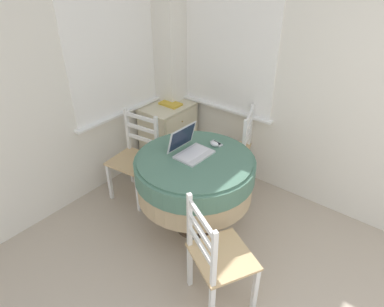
{
  "coord_description": "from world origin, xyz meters",
  "views": [
    {
      "loc": [
        -0.95,
        0.32,
        2.34
      ],
      "look_at": [
        1.14,
        1.99,
        0.7
      ],
      "focal_mm": 32.0,
      "sensor_mm": 36.0,
      "label": 1
    }
  ],
  "objects_px": {
    "cell_phone": "(216,143)",
    "dining_chair_near_back_window": "(136,158)",
    "round_dining_table": "(195,174)",
    "book_on_cabinet": "(171,104)",
    "computer_mouse": "(214,144)",
    "dining_chair_near_right_window": "(234,150)",
    "laptop": "(190,148)",
    "corner_cabinet": "(169,134)",
    "dining_chair_camera_near": "(217,257)"
  },
  "relations": [
    {
      "from": "dining_chair_near_right_window",
      "to": "dining_chair_near_back_window",
      "type": "bearing_deg",
      "value": 137.61
    },
    {
      "from": "laptop",
      "to": "dining_chair_near_right_window",
      "type": "height_order",
      "value": "laptop"
    },
    {
      "from": "cell_phone",
      "to": "dining_chair_near_back_window",
      "type": "distance_m",
      "value": 0.92
    },
    {
      "from": "computer_mouse",
      "to": "dining_chair_near_right_window",
      "type": "bearing_deg",
      "value": 11.4
    },
    {
      "from": "computer_mouse",
      "to": "dining_chair_camera_near",
      "type": "relative_size",
      "value": 0.09
    },
    {
      "from": "computer_mouse",
      "to": "cell_phone",
      "type": "distance_m",
      "value": 0.05
    },
    {
      "from": "laptop",
      "to": "corner_cabinet",
      "type": "xyz_separation_m",
      "value": [
        0.7,
        0.9,
        -0.46
      ]
    },
    {
      "from": "round_dining_table",
      "to": "book_on_cabinet",
      "type": "relative_size",
      "value": 4.3
    },
    {
      "from": "corner_cabinet",
      "to": "laptop",
      "type": "bearing_deg",
      "value": -128.03
    },
    {
      "from": "dining_chair_near_right_window",
      "to": "dining_chair_camera_near",
      "type": "height_order",
      "value": "same"
    },
    {
      "from": "round_dining_table",
      "to": "cell_phone",
      "type": "xyz_separation_m",
      "value": [
        0.31,
        -0.0,
        0.17
      ]
    },
    {
      "from": "cell_phone",
      "to": "book_on_cabinet",
      "type": "relative_size",
      "value": 0.54
    },
    {
      "from": "cell_phone",
      "to": "book_on_cabinet",
      "type": "height_order",
      "value": "cell_phone"
    },
    {
      "from": "laptop",
      "to": "corner_cabinet",
      "type": "relative_size",
      "value": 0.43
    },
    {
      "from": "book_on_cabinet",
      "to": "cell_phone",
      "type": "bearing_deg",
      "value": -115.21
    },
    {
      "from": "computer_mouse",
      "to": "cell_phone",
      "type": "relative_size",
      "value": 0.65
    },
    {
      "from": "cell_phone",
      "to": "corner_cabinet",
      "type": "height_order",
      "value": "cell_phone"
    },
    {
      "from": "dining_chair_near_back_window",
      "to": "dining_chair_camera_near",
      "type": "bearing_deg",
      "value": -111.07
    },
    {
      "from": "round_dining_table",
      "to": "dining_chair_camera_near",
      "type": "bearing_deg",
      "value": -130.2
    },
    {
      "from": "corner_cabinet",
      "to": "dining_chair_near_right_window",
      "type": "bearing_deg",
      "value": -86.13
    },
    {
      "from": "dining_chair_near_back_window",
      "to": "dining_chair_camera_near",
      "type": "relative_size",
      "value": 1.0
    },
    {
      "from": "corner_cabinet",
      "to": "round_dining_table",
      "type": "bearing_deg",
      "value": -126.92
    },
    {
      "from": "laptop",
      "to": "computer_mouse",
      "type": "relative_size",
      "value": 3.84
    },
    {
      "from": "dining_chair_camera_near",
      "to": "corner_cabinet",
      "type": "bearing_deg",
      "value": 51.78
    },
    {
      "from": "laptop",
      "to": "computer_mouse",
      "type": "height_order",
      "value": "laptop"
    },
    {
      "from": "cell_phone",
      "to": "dining_chair_camera_near",
      "type": "distance_m",
      "value": 1.08
    },
    {
      "from": "corner_cabinet",
      "to": "book_on_cabinet",
      "type": "bearing_deg",
      "value": -30.18
    },
    {
      "from": "round_dining_table",
      "to": "dining_chair_near_back_window",
      "type": "bearing_deg",
      "value": 88.12
    },
    {
      "from": "laptop",
      "to": "dining_chair_near_back_window",
      "type": "xyz_separation_m",
      "value": [
        -0.01,
        0.72,
        -0.38
      ]
    },
    {
      "from": "dining_chair_near_right_window",
      "to": "corner_cabinet",
      "type": "distance_m",
      "value": 0.89
    },
    {
      "from": "corner_cabinet",
      "to": "book_on_cabinet",
      "type": "xyz_separation_m",
      "value": [
        0.03,
        -0.02,
        0.39
      ]
    },
    {
      "from": "dining_chair_near_right_window",
      "to": "book_on_cabinet",
      "type": "xyz_separation_m",
      "value": [
        -0.03,
        0.87,
        0.31
      ]
    },
    {
      "from": "round_dining_table",
      "to": "corner_cabinet",
      "type": "xyz_separation_m",
      "value": [
        0.74,
        0.98,
        -0.24
      ]
    },
    {
      "from": "round_dining_table",
      "to": "book_on_cabinet",
      "type": "distance_m",
      "value": 1.24
    },
    {
      "from": "dining_chair_near_back_window",
      "to": "book_on_cabinet",
      "type": "distance_m",
      "value": 0.82
    },
    {
      "from": "round_dining_table",
      "to": "book_on_cabinet",
      "type": "bearing_deg",
      "value": 51.38
    },
    {
      "from": "laptop",
      "to": "cell_phone",
      "type": "bearing_deg",
      "value": -16.73
    },
    {
      "from": "round_dining_table",
      "to": "cell_phone",
      "type": "distance_m",
      "value": 0.36
    },
    {
      "from": "dining_chair_camera_near",
      "to": "book_on_cabinet",
      "type": "relative_size",
      "value": 3.76
    },
    {
      "from": "computer_mouse",
      "to": "dining_chair_near_back_window",
      "type": "bearing_deg",
      "value": 106.81
    },
    {
      "from": "dining_chair_near_right_window",
      "to": "dining_chair_camera_near",
      "type": "bearing_deg",
      "value": -151.72
    },
    {
      "from": "dining_chair_near_right_window",
      "to": "book_on_cabinet",
      "type": "height_order",
      "value": "dining_chair_near_right_window"
    },
    {
      "from": "dining_chair_camera_near",
      "to": "cell_phone",
      "type": "bearing_deg",
      "value": 36.19
    },
    {
      "from": "laptop",
      "to": "corner_cabinet",
      "type": "height_order",
      "value": "laptop"
    },
    {
      "from": "laptop",
      "to": "dining_chair_near_back_window",
      "type": "relative_size",
      "value": 0.35
    },
    {
      "from": "round_dining_table",
      "to": "corner_cabinet",
      "type": "height_order",
      "value": "round_dining_table"
    },
    {
      "from": "dining_chair_near_back_window",
      "to": "dining_chair_near_right_window",
      "type": "height_order",
      "value": "same"
    },
    {
      "from": "cell_phone",
      "to": "dining_chair_near_back_window",
      "type": "height_order",
      "value": "dining_chair_near_back_window"
    },
    {
      "from": "computer_mouse",
      "to": "round_dining_table",
      "type": "bearing_deg",
      "value": 177.63
    },
    {
      "from": "cell_phone",
      "to": "book_on_cabinet",
      "type": "xyz_separation_m",
      "value": [
        0.45,
        0.97,
        -0.02
      ]
    }
  ]
}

